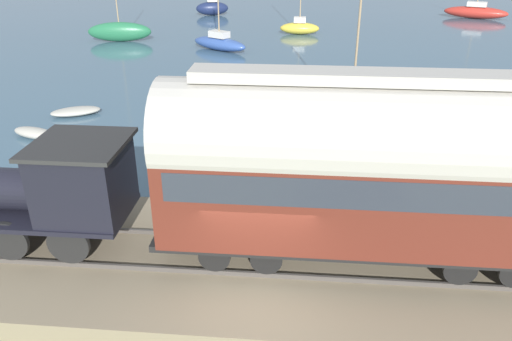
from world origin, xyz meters
name	(u,v)px	position (x,y,z in m)	size (l,w,h in m)	color
ground_plane	(258,304)	(0.00, 0.00, 0.00)	(200.00, 200.00, 0.00)	#516B38
harbor_water	(295,17)	(44.29, 0.00, 0.00)	(80.00, 80.00, 0.01)	#426075
rail_embankment	(261,265)	(1.16, 0.00, 0.26)	(5.66, 56.00, 0.63)	#84755B
steam_locomotive	(38,187)	(1.16, 5.54, 2.24)	(2.19, 6.14, 2.96)	black
passenger_coach	(367,165)	(1.16, -2.37, 3.18)	(2.51, 9.78, 4.68)	black
sailboat_green	(120,31)	(30.09, 13.61, 0.80)	(1.79, 5.09, 9.06)	#236B42
sailboat_red	(476,12)	(44.68, -18.17, 0.65)	(3.85, 6.27, 5.16)	#B72D23
sailboat_brown	(352,110)	(12.87, -3.20, 0.57)	(2.60, 6.47, 8.37)	brown
sailboat_navy	(212,8)	(44.47, 8.63, 0.76)	(2.18, 3.60, 5.98)	#192347
sailboat_yellow	(300,27)	(34.46, -0.60, 0.63)	(1.42, 3.34, 9.28)	gold
sailboat_blue	(219,42)	(27.54, 5.21, 0.58)	(3.75, 4.81, 8.92)	#335199
rowboat_far_out	(370,190)	(5.62, -3.25, 0.21)	(1.01, 2.95, 0.41)	silver
rowboat_off_pier	(35,133)	(9.60, 10.32, 0.22)	(1.42, 2.31, 0.43)	#B7B2A3
rowboat_near_shore	(76,111)	(12.59, 9.81, 0.19)	(1.94, 2.52, 0.36)	#B7B2A3
rowboat_mid_harbor	(169,123)	(11.17, 4.91, 0.27)	(1.39, 2.27, 0.52)	silver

